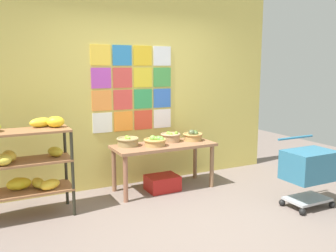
{
  "coord_description": "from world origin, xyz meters",
  "views": [
    {
      "loc": [
        -1.96,
        -3.11,
        1.71
      ],
      "look_at": [
        0.06,
        0.87,
        0.98
      ],
      "focal_mm": 38.45,
      "sensor_mm": 36.0,
      "label": 1
    }
  ],
  "objects_px": {
    "fruit_basket_left": "(171,137)",
    "produce_crate_under_table": "(162,183)",
    "fruit_basket_back_left": "(155,141)",
    "fruit_basket_back_right": "(128,141)",
    "shopping_cart": "(309,168)",
    "display_table": "(164,150)",
    "fruit_basket_right": "(193,136)",
    "banana_shelf_unit": "(26,161)"
  },
  "relations": [
    {
      "from": "display_table",
      "to": "fruit_basket_back_left",
      "type": "distance_m",
      "value": 0.21
    },
    {
      "from": "display_table",
      "to": "fruit_basket_back_right",
      "type": "distance_m",
      "value": 0.52
    },
    {
      "from": "fruit_basket_back_left",
      "to": "shopping_cart",
      "type": "height_order",
      "value": "shopping_cart"
    },
    {
      "from": "fruit_basket_left",
      "to": "fruit_basket_back_right",
      "type": "distance_m",
      "value": 0.66
    },
    {
      "from": "banana_shelf_unit",
      "to": "fruit_basket_right",
      "type": "bearing_deg",
      "value": 4.56
    },
    {
      "from": "fruit_basket_back_left",
      "to": "fruit_basket_back_right",
      "type": "distance_m",
      "value": 0.38
    },
    {
      "from": "display_table",
      "to": "fruit_basket_back_left",
      "type": "bearing_deg",
      "value": -164.64
    },
    {
      "from": "produce_crate_under_table",
      "to": "shopping_cart",
      "type": "distance_m",
      "value": 1.94
    },
    {
      "from": "fruit_basket_back_left",
      "to": "fruit_basket_left",
      "type": "height_order",
      "value": "fruit_basket_back_left"
    },
    {
      "from": "display_table",
      "to": "shopping_cart",
      "type": "distance_m",
      "value": 1.9
    },
    {
      "from": "display_table",
      "to": "produce_crate_under_table",
      "type": "distance_m",
      "value": 0.46
    },
    {
      "from": "fruit_basket_back_right",
      "to": "produce_crate_under_table",
      "type": "xyz_separation_m",
      "value": [
        0.44,
        -0.16,
        -0.61
      ]
    },
    {
      "from": "produce_crate_under_table",
      "to": "shopping_cart",
      "type": "xyz_separation_m",
      "value": [
        1.33,
        -1.35,
        0.39
      ]
    },
    {
      "from": "fruit_basket_left",
      "to": "produce_crate_under_table",
      "type": "distance_m",
      "value": 0.67
    },
    {
      "from": "fruit_basket_back_left",
      "to": "shopping_cart",
      "type": "distance_m",
      "value": 1.98
    },
    {
      "from": "fruit_basket_left",
      "to": "display_table",
      "type": "bearing_deg",
      "value": -144.39
    },
    {
      "from": "banana_shelf_unit",
      "to": "fruit_basket_left",
      "type": "distance_m",
      "value": 2.0
    },
    {
      "from": "fruit_basket_right",
      "to": "shopping_cart",
      "type": "bearing_deg",
      "value": -60.98
    },
    {
      "from": "fruit_basket_right",
      "to": "fruit_basket_left",
      "type": "relative_size",
      "value": 1.01
    },
    {
      "from": "fruit_basket_back_left",
      "to": "produce_crate_under_table",
      "type": "distance_m",
      "value": 0.61
    },
    {
      "from": "display_table",
      "to": "produce_crate_under_table",
      "type": "relative_size",
      "value": 3.27
    },
    {
      "from": "banana_shelf_unit",
      "to": "produce_crate_under_table",
      "type": "xyz_separation_m",
      "value": [
        1.77,
        0.1,
        -0.56
      ]
    },
    {
      "from": "fruit_basket_right",
      "to": "produce_crate_under_table",
      "type": "distance_m",
      "value": 0.82
    },
    {
      "from": "fruit_basket_back_left",
      "to": "produce_crate_under_table",
      "type": "height_order",
      "value": "fruit_basket_back_left"
    },
    {
      "from": "display_table",
      "to": "produce_crate_under_table",
      "type": "height_order",
      "value": "display_table"
    },
    {
      "from": "produce_crate_under_table",
      "to": "display_table",
      "type": "bearing_deg",
      "value": 44.38
    },
    {
      "from": "display_table",
      "to": "shopping_cart",
      "type": "relative_size",
      "value": 1.69
    },
    {
      "from": "produce_crate_under_table",
      "to": "shopping_cart",
      "type": "bearing_deg",
      "value": -45.5
    },
    {
      "from": "fruit_basket_left",
      "to": "fruit_basket_back_right",
      "type": "relative_size",
      "value": 0.95
    },
    {
      "from": "fruit_basket_back_right",
      "to": "shopping_cart",
      "type": "bearing_deg",
      "value": -40.43
    },
    {
      "from": "fruit_basket_back_right",
      "to": "shopping_cart",
      "type": "xyz_separation_m",
      "value": [
        1.77,
        -1.51,
        -0.22
      ]
    },
    {
      "from": "banana_shelf_unit",
      "to": "shopping_cart",
      "type": "xyz_separation_m",
      "value": [
        3.1,
        -1.25,
        -0.17
      ]
    },
    {
      "from": "banana_shelf_unit",
      "to": "fruit_basket_back_left",
      "type": "relative_size",
      "value": 3.69
    },
    {
      "from": "display_table",
      "to": "fruit_basket_left",
      "type": "xyz_separation_m",
      "value": [
        0.17,
        0.12,
        0.16
      ]
    },
    {
      "from": "shopping_cart",
      "to": "fruit_basket_left",
      "type": "bearing_deg",
      "value": 134.97
    },
    {
      "from": "banana_shelf_unit",
      "to": "fruit_basket_back_left",
      "type": "bearing_deg",
      "value": 3.57
    },
    {
      "from": "display_table",
      "to": "fruit_basket_right",
      "type": "height_order",
      "value": "fruit_basket_right"
    },
    {
      "from": "banana_shelf_unit",
      "to": "fruit_basket_back_left",
      "type": "xyz_separation_m",
      "value": [
        1.67,
        0.1,
        0.05
      ]
    },
    {
      "from": "fruit_basket_back_left",
      "to": "fruit_basket_left",
      "type": "relative_size",
      "value": 1.07
    },
    {
      "from": "display_table",
      "to": "fruit_basket_left",
      "type": "relative_size",
      "value": 4.93
    },
    {
      "from": "produce_crate_under_table",
      "to": "shopping_cart",
      "type": "relative_size",
      "value": 0.52
    },
    {
      "from": "banana_shelf_unit",
      "to": "fruit_basket_right",
      "type": "xyz_separation_m",
      "value": [
        2.3,
        0.18,
        0.05
      ]
    }
  ]
}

